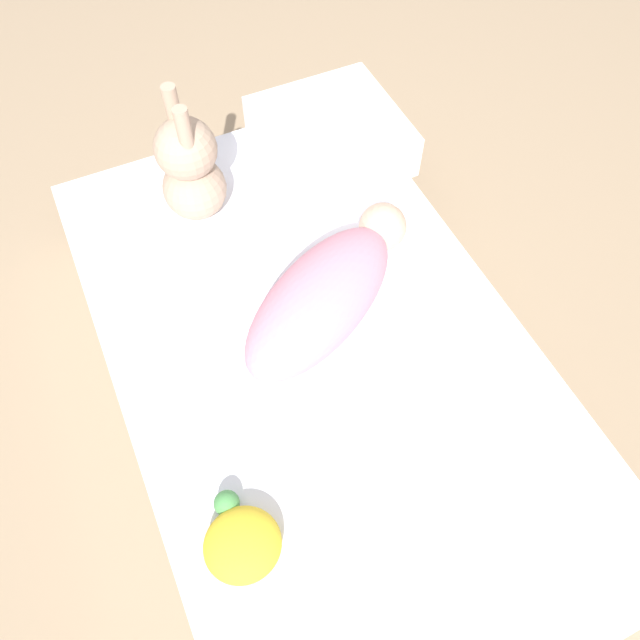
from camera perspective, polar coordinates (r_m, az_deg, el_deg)
name	(u,v)px	position (r m, az deg, el deg)	size (l,w,h in m)	color
ground_plane	(320,390)	(1.51, 0.02, -6.46)	(12.00, 12.00, 0.00)	#9E8466
bed_mattress	(320,370)	(1.42, 0.02, -4.62)	(1.43, 0.85, 0.21)	white
swaddled_baby	(327,292)	(1.32, 0.60, 2.57)	(0.39, 0.52, 0.14)	pink
pillow	(330,136)	(1.67, 0.94, 16.45)	(0.34, 0.34, 0.12)	white
bunny_plush	(190,170)	(1.50, -11.76, 13.31)	(0.15, 0.15, 0.33)	tan
turtle_plush	(241,541)	(1.16, -7.21, -19.42)	(0.17, 0.14, 0.07)	yellow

